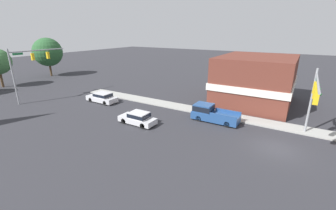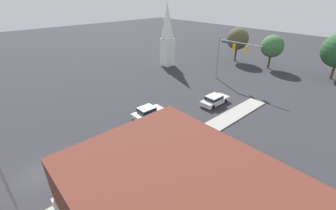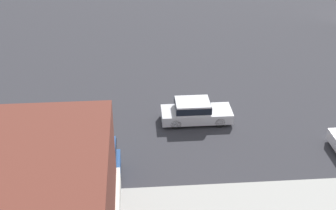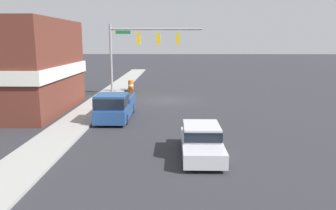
# 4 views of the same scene
# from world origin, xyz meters

# --- Properties ---
(car_lead) EXTENTS (1.81, 4.40, 1.44)m
(car_lead) POSITION_xyz_m (-1.99, 14.34, 0.75)
(car_lead) COLOR black
(car_lead) RESTS_ON ground
(pickup_truck_parked) EXTENTS (2.01, 5.48, 1.91)m
(pickup_truck_parked) POSITION_xyz_m (3.29, 7.57, 0.94)
(pickup_truck_parked) COLOR black
(pickup_truck_parked) RESTS_ON ground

